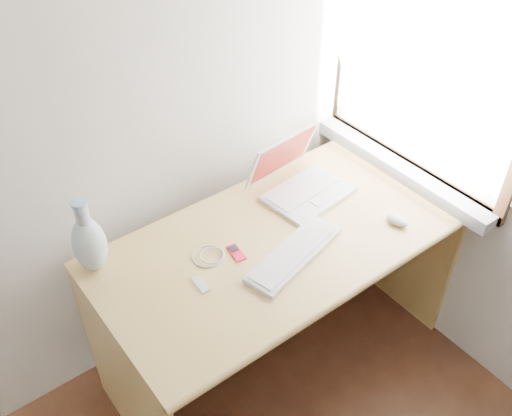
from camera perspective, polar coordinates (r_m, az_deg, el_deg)
window at (r=2.33m, az=16.32°, el=13.88°), size 0.11×0.99×1.10m
desk at (r=2.38m, az=1.09°, el=-5.55°), size 1.45×0.72×0.77m
laptop at (r=2.37m, az=4.59°, el=2.80°), size 0.37×0.32×0.23m
external_keyboard at (r=2.10m, az=3.82°, el=-4.60°), size 0.46×0.23×0.02m
mouse at (r=2.29m, az=13.96°, el=-1.17°), size 0.07×0.10×0.03m
ipod at (r=2.11m, az=-1.99°, el=-4.48°), size 0.05×0.09×0.01m
cable_coil at (r=2.10m, az=-4.81°, el=-4.82°), size 0.14×0.14×0.01m
remote at (r=2.01m, az=-5.54°, el=-7.61°), size 0.04×0.09×0.01m
vase at (r=2.05m, az=-16.35°, el=-3.33°), size 0.12×0.12×0.31m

